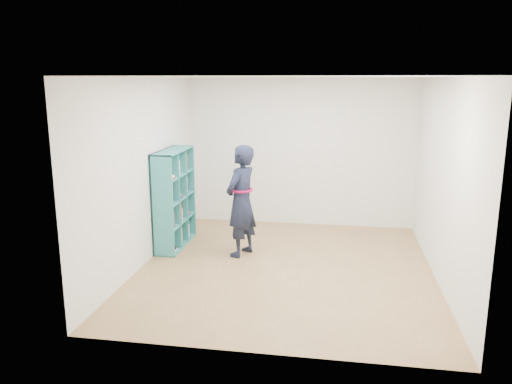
# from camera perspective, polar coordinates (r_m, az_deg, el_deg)

# --- Properties ---
(floor) EXTENTS (4.50, 4.50, 0.00)m
(floor) POSITION_cam_1_polar(r_m,az_deg,el_deg) (7.04, 3.38, -8.67)
(floor) COLOR olive
(floor) RESTS_ON ground
(ceiling) EXTENTS (4.50, 4.50, 0.00)m
(ceiling) POSITION_cam_1_polar(r_m,az_deg,el_deg) (6.56, 3.68, 12.99)
(ceiling) COLOR white
(ceiling) RESTS_ON wall_back
(wall_left) EXTENTS (0.02, 4.50, 2.60)m
(wall_left) POSITION_cam_1_polar(r_m,az_deg,el_deg) (7.16, -12.62, 2.23)
(wall_left) COLOR silver
(wall_left) RESTS_ON floor
(wall_right) EXTENTS (0.02, 4.50, 2.60)m
(wall_right) POSITION_cam_1_polar(r_m,az_deg,el_deg) (6.78, 20.59, 1.13)
(wall_right) COLOR silver
(wall_right) RESTS_ON floor
(wall_back) EXTENTS (4.00, 0.02, 2.60)m
(wall_back) POSITION_cam_1_polar(r_m,az_deg,el_deg) (8.89, 5.04, 4.49)
(wall_back) COLOR silver
(wall_back) RESTS_ON floor
(wall_front) EXTENTS (4.00, 0.02, 2.60)m
(wall_front) POSITION_cam_1_polar(r_m,az_deg,el_deg) (4.51, 0.54, -3.61)
(wall_front) COLOR silver
(wall_front) RESTS_ON floor
(bookshelf) EXTENTS (0.33, 1.14, 1.52)m
(bookshelf) POSITION_cam_1_polar(r_m,az_deg,el_deg) (7.87, -9.50, -0.87)
(bookshelf) COLOR teal
(bookshelf) RESTS_ON floor
(person) EXTENTS (0.59, 0.71, 1.66)m
(person) POSITION_cam_1_polar(r_m,az_deg,el_deg) (7.31, -1.71, -1.03)
(person) COLOR black
(person) RESTS_ON floor
(smartphone) EXTENTS (0.02, 0.10, 0.14)m
(smartphone) POSITION_cam_1_polar(r_m,az_deg,el_deg) (7.45, -2.32, 0.08)
(smartphone) COLOR silver
(smartphone) RESTS_ON person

